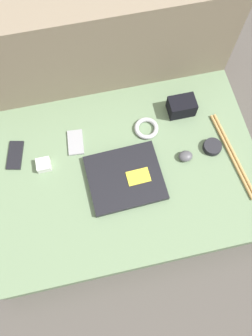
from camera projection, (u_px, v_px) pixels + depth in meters
ground_plane at (126, 179)px, 1.43m from camera, size 8.00×8.00×0.00m
couch_seat at (126, 175)px, 1.38m from camera, size 1.09×0.76×0.12m
couch_backrest at (101, 51)px, 1.35m from camera, size 1.09×0.20×0.53m
laptop at (125, 178)px, 1.30m from camera, size 0.30×0.26×0.03m
computer_mouse at (186, 156)px, 1.33m from camera, size 0.06×0.05×0.03m
speaker_puck at (212, 147)px, 1.34m from camera, size 0.08×0.08×0.03m
phone_silver at (76, 142)px, 1.36m from camera, size 0.07×0.12×0.01m
phone_black at (15, 155)px, 1.34m from camera, size 0.08×0.13×0.01m
camera_pouch at (182, 106)px, 1.38m from camera, size 0.11×0.08×0.07m
charger_brick at (44, 165)px, 1.31m from camera, size 0.05×0.05×0.03m
cable_coil at (146, 128)px, 1.38m from camera, size 0.10×0.10×0.02m
drumstick_pair at (233, 155)px, 1.34m from camera, size 0.07×0.39×0.01m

